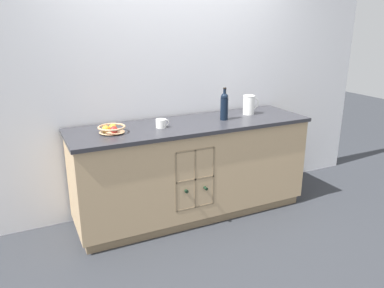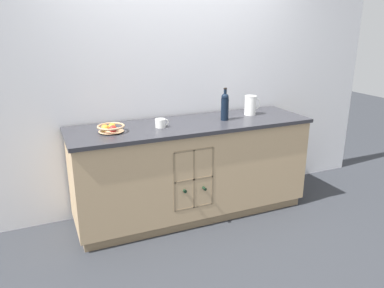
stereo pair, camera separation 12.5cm
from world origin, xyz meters
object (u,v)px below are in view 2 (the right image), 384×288
object	(u,v)px
white_pitcher	(251,105)
ceramic_mug	(161,123)
fruit_bowl	(111,128)
standing_wine_bottle	(225,106)

from	to	relation	value
white_pitcher	ceramic_mug	bearing A→B (deg)	-174.21
fruit_bowl	white_pitcher	world-z (taller)	white_pitcher
fruit_bowl	ceramic_mug	xyz separation A→B (m)	(0.45, -0.01, -0.00)
fruit_bowl	ceramic_mug	world-z (taller)	same
ceramic_mug	fruit_bowl	bearing A→B (deg)	178.12
ceramic_mug	white_pitcher	bearing A→B (deg)	5.79
fruit_bowl	white_pitcher	xyz separation A→B (m)	(1.45, 0.09, 0.06)
fruit_bowl	standing_wine_bottle	world-z (taller)	standing_wine_bottle
ceramic_mug	standing_wine_bottle	world-z (taller)	standing_wine_bottle
standing_wine_bottle	ceramic_mug	bearing A→B (deg)	-179.33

